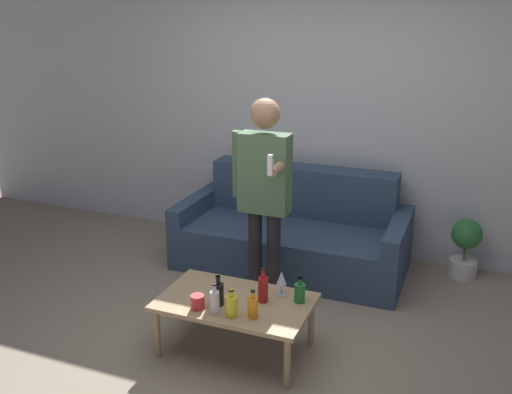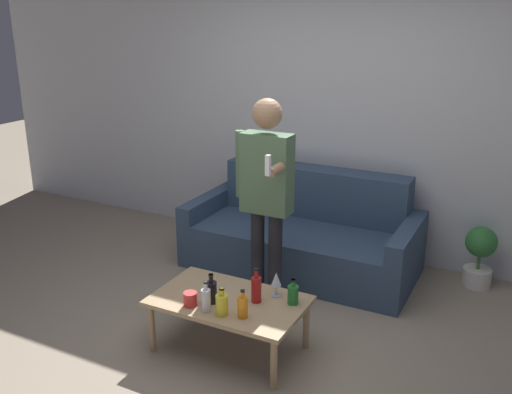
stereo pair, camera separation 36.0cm
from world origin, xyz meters
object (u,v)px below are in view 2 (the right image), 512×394
at_px(coffee_table, 229,304).
at_px(person_standing_front, 266,188).
at_px(bottle_orange, 222,304).
at_px(couch, 304,235).

distance_m(coffee_table, person_standing_front, 0.90).
bearing_deg(person_standing_front, bottle_orange, -82.75).
distance_m(couch, bottle_orange, 1.67).
bearing_deg(bottle_orange, couch, 94.67).
bearing_deg(couch, person_standing_front, -87.95).
xyz_separation_m(coffee_table, bottle_orange, (0.06, -0.19, 0.11)).
distance_m(coffee_table, bottle_orange, 0.23).
bearing_deg(bottle_orange, coffee_table, 107.49).
height_order(couch, coffee_table, couch).
height_order(couch, bottle_orange, couch).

